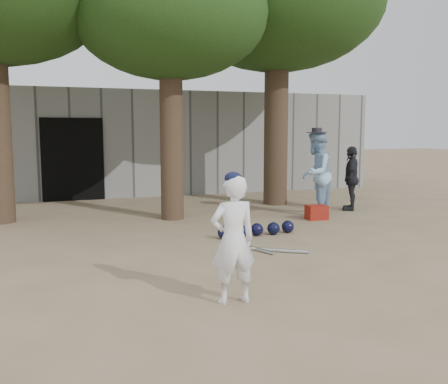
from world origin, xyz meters
name	(u,v)px	position (x,y,z in m)	size (l,w,h in m)	color
ground	(207,275)	(0.00, 0.00, 0.00)	(70.00, 70.00, 0.00)	#937C5E
boy_player	(233,240)	(-0.06, -1.09, 0.70)	(0.51, 0.34, 1.40)	white
spectator_blue	(316,174)	(3.65, 3.50, 0.93)	(0.90, 0.70, 1.86)	#90BADF
spectator_dark	(351,178)	(4.83, 3.88, 0.75)	(0.88, 0.37, 1.50)	black
red_bag	(317,212)	(3.44, 3.08, 0.15)	(0.42, 0.32, 0.30)	maroon
back_building	(107,142)	(0.00, 10.33, 1.50)	(16.00, 5.24, 3.00)	gray
helmet_row	(257,230)	(1.59, 1.98, 0.12)	(1.51, 0.32, 0.23)	black
bat_pile	(271,250)	(1.32, 0.84, 0.03)	(0.82, 0.82, 0.06)	#ACACB3
tree_row	(167,0)	(0.74, 5.02, 4.69)	(11.40, 5.80, 6.69)	brown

